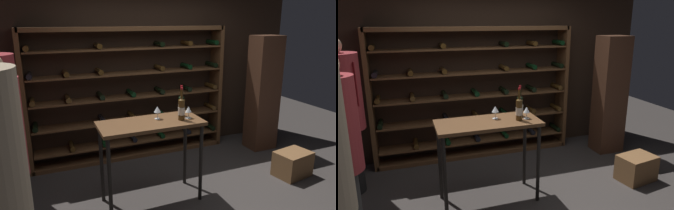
% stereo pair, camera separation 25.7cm
% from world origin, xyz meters
% --- Properties ---
extents(ground_plane, '(9.57, 9.57, 0.00)m').
position_xyz_m(ground_plane, '(0.00, 0.00, 0.00)').
color(ground_plane, '#383330').
extents(back_wall, '(5.29, 0.10, 2.61)m').
position_xyz_m(back_wall, '(0.00, 1.79, 1.31)').
color(back_wall, '#332319').
rests_on(back_wall, ground).
extents(wine_rack, '(3.07, 0.32, 2.02)m').
position_xyz_m(wine_rack, '(-0.28, 1.58, 1.00)').
color(wine_rack, brown).
rests_on(wine_rack, ground).
extents(tasting_table, '(1.19, 0.53, 1.00)m').
position_xyz_m(tasting_table, '(-0.46, 0.22, 0.86)').
color(tasting_table, brown).
rests_on(tasting_table, ground).
extents(person_bystander_red_print, '(0.40, 0.40, 1.87)m').
position_xyz_m(person_bystander_red_print, '(-1.95, -0.14, 1.04)').
color(person_bystander_red_print, '#303030').
rests_on(person_bystander_red_print, ground).
extents(wine_crate, '(0.53, 0.41, 0.35)m').
position_xyz_m(wine_crate, '(1.56, 0.04, 0.17)').
color(wine_crate, brown).
rests_on(wine_crate, ground).
extents(display_cabinet, '(0.44, 0.36, 1.88)m').
position_xyz_m(display_cabinet, '(1.81, 1.07, 0.94)').
color(display_cabinet, '#4C2D1E').
rests_on(display_cabinet, ground).
extents(wine_bottle_amber_reserve, '(0.08, 0.08, 0.38)m').
position_xyz_m(wine_bottle_amber_reserve, '(-0.11, 0.15, 1.13)').
color(wine_bottle_amber_reserve, '#4C3314').
rests_on(wine_bottle_amber_reserve, tasting_table).
extents(wine_bottle_red_label, '(0.07, 0.07, 0.37)m').
position_xyz_m(wine_bottle_red_label, '(-0.05, 0.30, 1.13)').
color(wine_bottle_red_label, black).
rests_on(wine_bottle_red_label, tasting_table).
extents(wine_glass_stemmed_right, '(0.07, 0.07, 0.14)m').
position_xyz_m(wine_glass_stemmed_right, '(-0.01, 0.18, 1.10)').
color(wine_glass_stemmed_right, silver).
rests_on(wine_glass_stemmed_right, tasting_table).
extents(wine_glass_stemmed_center, '(0.08, 0.08, 0.15)m').
position_xyz_m(wine_glass_stemmed_center, '(-0.36, 0.29, 1.11)').
color(wine_glass_stemmed_center, silver).
rests_on(wine_glass_stemmed_center, tasting_table).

